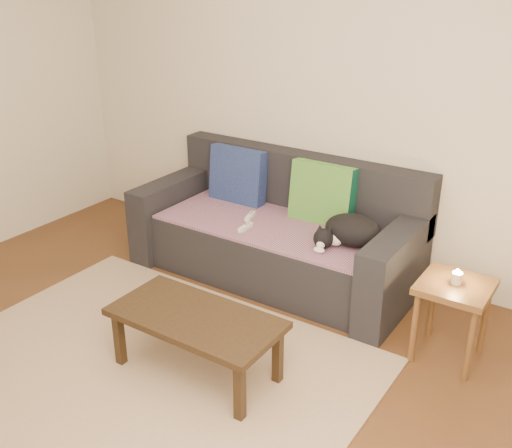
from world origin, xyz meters
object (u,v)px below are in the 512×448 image
cat (350,231)px  wii_remote_a (250,216)px  side_table (454,297)px  coffee_table (196,323)px  sofa (278,235)px  wii_remote_b (245,227)px

cat → wii_remote_a: bearing=163.5°
side_table → coffee_table: side_table is taller
side_table → cat: bearing=162.1°
coffee_table → wii_remote_a: bearing=110.5°
sofa → wii_remote_b: 0.33m
side_table → wii_remote_a: bearing=170.7°
wii_remote_a → side_table: bearing=-113.7°
cat → side_table: (0.78, -0.25, -0.13)m
cat → wii_remote_a: 0.82m
sofa → wii_remote_a: 0.26m
cat → coffee_table: cat is taller
wii_remote_b → cat: bearing=-78.7°
wii_remote_b → sofa: bearing=-22.4°
sofa → cat: size_ratio=4.31×
wii_remote_a → coffee_table: 1.30m
sofa → coffee_table: (0.27, -1.31, 0.03)m
sofa → coffee_table: 1.34m
wii_remote_b → side_table: bearing=-95.1°
side_table → coffee_table: 1.49m
wii_remote_a → cat: bearing=-105.0°
sofa → wii_remote_b: size_ratio=14.00×
sofa → wii_remote_b: bearing=-110.1°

